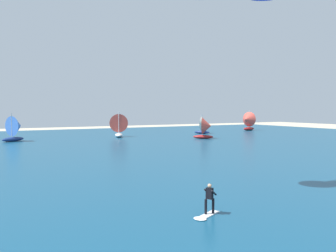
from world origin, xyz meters
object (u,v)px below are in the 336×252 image
(sailboat_far_right, at_px, (206,128))
(sailboat_leading, at_px, (119,125))
(sailboat_mid_right, at_px, (204,125))
(kitesurfer, at_px, (208,204))
(sailboat_heeled_over, at_px, (248,121))
(sailboat_center_horizon, at_px, (16,128))

(sailboat_far_right, distance_m, sailboat_leading, 18.15)
(sailboat_mid_right, bearing_deg, kitesurfer, -124.45)
(sailboat_far_right, xyz_separation_m, sailboat_heeled_over, (24.44, 15.49, 0.46))
(kitesurfer, relative_size, sailboat_mid_right, 0.46)
(sailboat_center_horizon, distance_m, sailboat_leading, 19.36)
(sailboat_far_right, relative_size, sailboat_leading, 0.87)
(sailboat_center_horizon, relative_size, sailboat_leading, 0.95)
(kitesurfer, distance_m, sailboat_center_horizon, 50.15)
(sailboat_heeled_over, height_order, sailboat_leading, sailboat_heeled_over)
(kitesurfer, xyz_separation_m, sailboat_far_right, (26.26, 37.74, 1.52))
(kitesurfer, height_order, sailboat_heeled_over, sailboat_heeled_over)
(sailboat_mid_right, distance_m, sailboat_center_horizon, 39.87)
(sailboat_far_right, bearing_deg, sailboat_leading, 137.17)
(sailboat_far_right, bearing_deg, kitesurfer, -124.84)
(sailboat_center_horizon, xyz_separation_m, sailboat_leading, (19.36, 0.36, 0.12))
(sailboat_leading, bearing_deg, sailboat_center_horizon, -178.93)
(kitesurfer, distance_m, sailboat_mid_right, 59.15)
(kitesurfer, relative_size, sailboat_heeled_over, 0.36)
(kitesurfer, xyz_separation_m, sailboat_heeled_over, (50.70, 53.23, 1.98))
(sailboat_heeled_over, relative_size, sailboat_center_horizon, 1.12)
(sailboat_heeled_over, bearing_deg, sailboat_mid_right, -165.48)
(sailboat_mid_right, distance_m, sailboat_heeled_over, 17.83)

